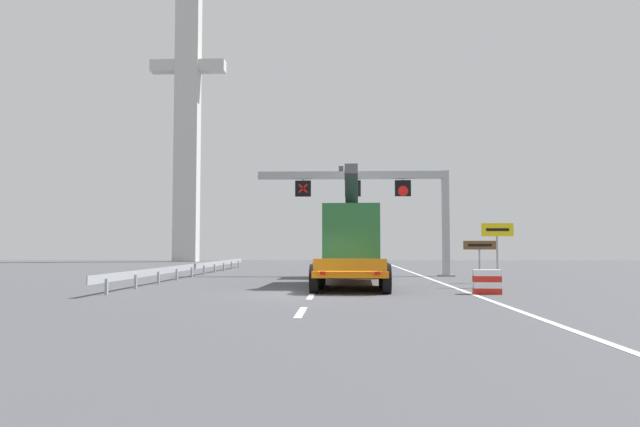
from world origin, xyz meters
TOP-DOWN VIEW (x-y plane):
  - ground at (0.00, 0.00)m, footprint 112.00×112.00m
  - lane_markings at (0.30, 17.04)m, footprint 0.20×48.69m
  - edge_line_right at (6.20, 12.00)m, footprint 0.20×63.00m
  - overhead_lane_gantry at (3.56, 13.71)m, footprint 11.74×0.90m
  - heavy_haul_truck_orange at (1.95, 7.72)m, footprint 3.40×14.13m
  - exit_sign_yellow at (8.09, 3.84)m, footprint 1.36×0.15m
  - tourist_info_sign_brown at (8.05, 6.99)m, footprint 1.57×0.15m
  - crash_barrier_striped at (6.76, 0.35)m, footprint 1.04×0.58m
  - guardrail_left at (-7.23, 13.23)m, footprint 0.13×30.46m
  - bridge_pylon_distant at (-17.15, 47.70)m, footprint 9.00×2.00m

SIDE VIEW (x-z plane):
  - ground at x=0.00m, z-range 0.00..0.00m
  - edge_line_right at x=6.20m, z-range 0.00..0.01m
  - lane_markings at x=0.30m, z-range 0.00..0.01m
  - crash_barrier_striped at x=6.76m, z-range 0.00..0.90m
  - guardrail_left at x=-7.23m, z-range 0.18..0.94m
  - tourist_info_sign_brown at x=8.05m, z-range 0.54..2.58m
  - heavy_haul_truck_orange at x=1.95m, z-range -0.66..4.64m
  - exit_sign_yellow at x=8.09m, z-range 0.69..3.46m
  - overhead_lane_gantry at x=3.56m, z-range 1.80..8.42m
  - bridge_pylon_distant at x=-17.15m, z-range 0.39..38.39m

